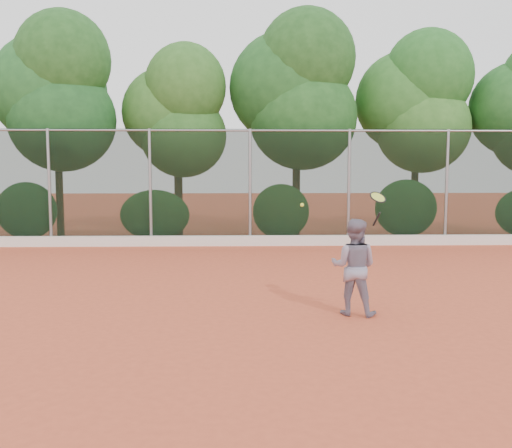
{
  "coord_description": "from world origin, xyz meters",
  "views": [
    {
      "loc": [
        -0.33,
        -10.22,
        2.4
      ],
      "look_at": [
        0.0,
        1.0,
        1.25
      ],
      "focal_mm": 40.0,
      "sensor_mm": 36.0,
      "label": 1
    }
  ],
  "objects": [
    {
      "name": "concrete_curb",
      "position": [
        0.0,
        6.82,
        0.15
      ],
      "size": [
        24.0,
        0.2,
        0.3
      ],
      "primitive_type": "cube",
      "color": "silver",
      "rests_on": "ground"
    },
    {
      "name": "tennis_racket",
      "position": [
        1.84,
        -1.37,
        1.87
      ],
      "size": [
        0.34,
        0.31,
        0.56
      ],
      "color": "black",
      "rests_on": "ground"
    },
    {
      "name": "tennis_ball_in_flight",
      "position": [
        0.73,
        -0.65,
        1.74
      ],
      "size": [
        0.06,
        0.06,
        0.06
      ],
      "color": "#EAF938",
      "rests_on": "ground"
    },
    {
      "name": "tennis_player",
      "position": [
        1.51,
        -1.22,
        0.78
      ],
      "size": [
        0.91,
        0.81,
        1.56
      ],
      "primitive_type": "imported",
      "rotation": [
        0.0,
        0.0,
        2.79
      ],
      "color": "gray",
      "rests_on": "ground"
    },
    {
      "name": "chainlink_fence",
      "position": [
        -0.0,
        7.0,
        1.86
      ],
      "size": [
        24.09,
        0.09,
        3.5
      ],
      "color": "black",
      "rests_on": "ground"
    },
    {
      "name": "ground",
      "position": [
        0.0,
        0.0,
        0.0
      ],
      "size": [
        80.0,
        80.0,
        0.0
      ],
      "primitive_type": "plane",
      "color": "#CB4F30",
      "rests_on": "ground"
    },
    {
      "name": "foliage_backdrop",
      "position": [
        -0.55,
        8.98,
        4.4
      ],
      "size": [
        23.7,
        3.63,
        7.55
      ],
      "color": "#3B2716",
      "rests_on": "ground"
    }
  ]
}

